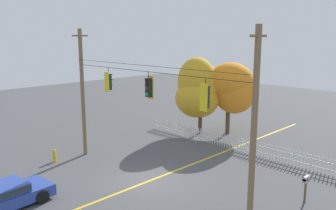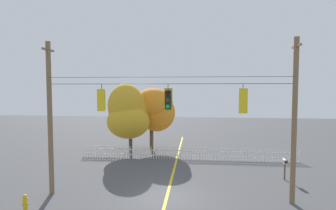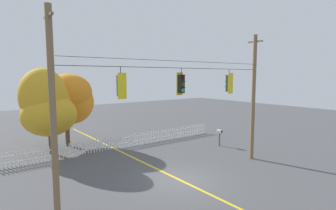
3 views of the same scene
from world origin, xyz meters
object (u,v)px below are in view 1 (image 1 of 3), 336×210
(traffic_signal_southbound_primary, at_px, (149,88))
(fire_hydrant, at_px, (55,156))
(autumn_maple_near_fence, at_px, (199,89))
(parked_car, at_px, (6,195))
(autumn_maple_mid, at_px, (231,87))
(roadside_mailbox, at_px, (306,181))
(traffic_signal_northbound_primary, at_px, (109,82))
(traffic_signal_westbound_side, at_px, (205,97))

(traffic_signal_southbound_primary, bearing_deg, fire_hydrant, -161.60)
(autumn_maple_near_fence, height_order, parked_car, autumn_maple_near_fence)
(autumn_maple_mid, bearing_deg, fire_hydrant, -106.80)
(parked_car, distance_m, fire_hydrant, 6.03)
(parked_car, height_order, roadside_mailbox, roadside_mailbox)
(autumn_maple_mid, distance_m, parked_car, 18.18)
(traffic_signal_southbound_primary, bearing_deg, autumn_maple_mid, 102.96)
(traffic_signal_southbound_primary, xyz_separation_m, parked_car, (-2.61, -6.71, -4.65))
(traffic_signal_northbound_primary, bearing_deg, traffic_signal_southbound_primary, 0.31)
(traffic_signal_westbound_side, bearing_deg, traffic_signal_northbound_primary, 180.00)
(traffic_signal_southbound_primary, height_order, autumn_maple_mid, traffic_signal_southbound_primary)
(parked_car, bearing_deg, autumn_maple_near_fence, 96.73)
(parked_car, bearing_deg, traffic_signal_southbound_primary, 68.73)
(autumn_maple_mid, relative_size, fire_hydrant, 7.06)
(parked_car, height_order, fire_hydrant, parked_car)
(traffic_signal_southbound_primary, distance_m, traffic_signal_westbound_side, 3.80)
(traffic_signal_westbound_side, height_order, autumn_maple_mid, traffic_signal_westbound_side)
(fire_hydrant, bearing_deg, traffic_signal_westbound_side, 11.82)
(traffic_signal_westbound_side, height_order, autumn_maple_near_fence, autumn_maple_near_fence)
(traffic_signal_westbound_side, xyz_separation_m, fire_hydrant, (-10.41, -2.18, -4.82))
(traffic_signal_northbound_primary, relative_size, fire_hydrant, 1.74)
(traffic_signal_southbound_primary, bearing_deg, autumn_maple_near_fence, 115.35)
(autumn_maple_near_fence, relative_size, autumn_maple_mid, 1.07)
(roadside_mailbox, bearing_deg, parked_car, -133.27)
(fire_hydrant, bearing_deg, roadside_mailbox, 23.01)
(traffic_signal_northbound_primary, xyz_separation_m, autumn_maple_mid, (0.97, 11.19, -1.34))
(autumn_maple_mid, height_order, roadside_mailbox, autumn_maple_mid)
(autumn_maple_mid, bearing_deg, parked_car, -90.12)
(traffic_signal_westbound_side, relative_size, autumn_maple_near_fence, 0.24)
(autumn_maple_near_fence, height_order, fire_hydrant, autumn_maple_near_fence)
(traffic_signal_southbound_primary, relative_size, autumn_maple_near_fence, 0.23)
(traffic_signal_westbound_side, height_order, fire_hydrant, traffic_signal_westbound_side)
(roadside_mailbox, bearing_deg, autumn_maple_near_fence, 153.04)
(traffic_signal_southbound_primary, xyz_separation_m, roadside_mailbox, (7.12, 3.63, -4.15))
(traffic_signal_northbound_primary, xyz_separation_m, autumn_maple_near_fence, (-0.98, 9.58, -1.60))
(autumn_maple_mid, height_order, parked_car, autumn_maple_mid)
(traffic_signal_westbound_side, distance_m, parked_car, 10.35)
(roadside_mailbox, bearing_deg, fire_hydrant, -156.99)
(autumn_maple_near_fence, distance_m, fire_hydrant, 12.37)
(traffic_signal_westbound_side, xyz_separation_m, roadside_mailbox, (3.32, 3.65, -4.12))
(traffic_signal_southbound_primary, xyz_separation_m, fire_hydrant, (-6.61, -2.20, -4.85))
(fire_hydrant, relative_size, roadside_mailbox, 0.61)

